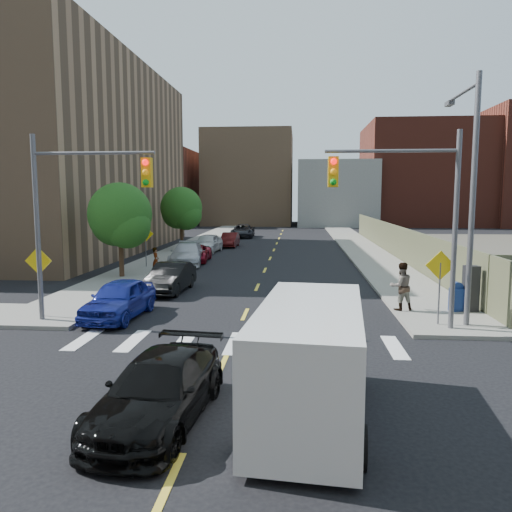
% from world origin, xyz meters
% --- Properties ---
extents(ground, '(160.00, 160.00, 0.00)m').
position_xyz_m(ground, '(0.00, 0.00, 0.00)').
color(ground, black).
rests_on(ground, ground).
extents(sidewalk_nw, '(3.50, 73.00, 0.15)m').
position_xyz_m(sidewalk_nw, '(-7.75, 41.50, 0.07)').
color(sidewalk_nw, gray).
rests_on(sidewalk_nw, ground).
extents(sidewalk_ne, '(3.50, 73.00, 0.15)m').
position_xyz_m(sidewalk_ne, '(7.75, 41.50, 0.07)').
color(sidewalk_ne, gray).
rests_on(sidewalk_ne, ground).
extents(fence_north, '(0.12, 44.00, 2.50)m').
position_xyz_m(fence_north, '(9.60, 28.00, 1.25)').
color(fence_north, '#575A3F').
rests_on(fence_north, ground).
extents(building_nw, '(22.00, 30.00, 16.00)m').
position_xyz_m(building_nw, '(-22.00, 30.00, 8.00)').
color(building_nw, '#8C6B4C').
rests_on(building_nw, ground).
extents(bg_bldg_west, '(14.00, 18.00, 12.00)m').
position_xyz_m(bg_bldg_west, '(-22.00, 70.00, 6.00)').
color(bg_bldg_west, '#592319').
rests_on(bg_bldg_west, ground).
extents(bg_bldg_midwest, '(14.00, 16.00, 15.00)m').
position_xyz_m(bg_bldg_midwest, '(-6.00, 72.00, 7.50)').
color(bg_bldg_midwest, '#8C6B4C').
rests_on(bg_bldg_midwest, ground).
extents(bg_bldg_center, '(12.00, 16.00, 10.00)m').
position_xyz_m(bg_bldg_center, '(8.00, 70.00, 5.00)').
color(bg_bldg_center, gray).
rests_on(bg_bldg_center, ground).
extents(bg_bldg_east, '(18.00, 18.00, 16.00)m').
position_xyz_m(bg_bldg_east, '(22.00, 72.00, 8.00)').
color(bg_bldg_east, '#592319').
rests_on(bg_bldg_east, ground).
extents(signal_nw, '(4.59, 0.30, 7.00)m').
position_xyz_m(signal_nw, '(-5.98, 6.00, 4.53)').
color(signal_nw, '#59595E').
rests_on(signal_nw, ground).
extents(signal_ne, '(4.59, 0.30, 7.00)m').
position_xyz_m(signal_ne, '(5.98, 6.00, 4.53)').
color(signal_ne, '#59595E').
rests_on(signal_ne, ground).
extents(streetlight_ne, '(0.25, 3.70, 9.00)m').
position_xyz_m(streetlight_ne, '(8.20, 6.90, 5.22)').
color(streetlight_ne, '#59595E').
rests_on(streetlight_ne, ground).
extents(warn_sign_nw, '(1.06, 0.06, 2.83)m').
position_xyz_m(warn_sign_nw, '(-7.80, 6.50, 1.99)').
color(warn_sign_nw, '#59595E').
rests_on(warn_sign_nw, ground).
extents(warn_sign_ne, '(1.06, 0.06, 2.83)m').
position_xyz_m(warn_sign_ne, '(7.20, 6.50, 1.99)').
color(warn_sign_ne, '#59595E').
rests_on(warn_sign_ne, ground).
extents(warn_sign_midwest, '(1.06, 0.06, 2.83)m').
position_xyz_m(warn_sign_midwest, '(-7.80, 20.00, 1.99)').
color(warn_sign_midwest, '#59595E').
rests_on(warn_sign_midwest, ground).
extents(tree_west_near, '(3.66, 3.64, 5.52)m').
position_xyz_m(tree_west_near, '(-8.00, 16.05, 3.48)').
color(tree_west_near, '#332114').
rests_on(tree_west_near, ground).
extents(tree_west_far, '(3.66, 3.64, 5.52)m').
position_xyz_m(tree_west_far, '(-8.00, 31.05, 3.48)').
color(tree_west_far, '#332114').
rests_on(tree_west_far, ground).
extents(parked_car_blue, '(2.03, 4.53, 1.51)m').
position_xyz_m(parked_car_blue, '(-4.85, 7.00, 0.76)').
color(parked_car_blue, navy).
rests_on(parked_car_blue, ground).
extents(parked_car_black, '(1.76, 4.45, 1.44)m').
position_xyz_m(parked_car_black, '(-4.20, 12.36, 0.72)').
color(parked_car_black, black).
rests_on(parked_car_black, ground).
extents(parked_car_red, '(2.23, 4.51, 1.23)m').
position_xyz_m(parked_car_red, '(-5.34, 23.59, 0.61)').
color(parked_car_red, maroon).
rests_on(parked_car_red, ground).
extents(parked_car_silver, '(2.60, 5.43, 1.53)m').
position_xyz_m(parked_car_silver, '(-5.50, 22.00, 0.76)').
color(parked_car_silver, '#B7B9BF').
rests_on(parked_car_silver, ground).
extents(parked_car_white, '(2.26, 4.75, 1.57)m').
position_xyz_m(parked_car_white, '(-5.50, 29.65, 0.78)').
color(parked_car_white, silver).
rests_on(parked_car_white, ground).
extents(parked_car_maroon, '(1.43, 4.01, 1.32)m').
position_xyz_m(parked_car_maroon, '(-4.24, 34.33, 0.66)').
color(parked_car_maroon, '#410D0D').
rests_on(parked_car_maroon, ground).
extents(parked_car_grey, '(2.61, 5.39, 1.48)m').
position_xyz_m(parked_car_grey, '(-4.20, 44.92, 0.74)').
color(parked_car_grey, '#222227').
rests_on(parked_car_grey, ground).
extents(black_sedan, '(2.40, 4.93, 1.38)m').
position_xyz_m(black_sedan, '(-0.80, -1.70, 0.69)').
color(black_sedan, black).
rests_on(black_sedan, ground).
extents(cargo_van, '(2.71, 5.67, 2.51)m').
position_xyz_m(cargo_van, '(2.40, -1.13, 1.32)').
color(cargo_van, silver).
rests_on(cargo_van, ground).
extents(mailbox, '(0.55, 0.47, 1.19)m').
position_xyz_m(mailbox, '(8.50, 8.70, 0.73)').
color(mailbox, navy).
rests_on(mailbox, sidewalk_ne).
extents(payphone, '(0.61, 0.53, 1.85)m').
position_xyz_m(payphone, '(9.05, 8.71, 1.07)').
color(payphone, black).
rests_on(payphone, sidewalk_ne).
extents(pedestrian_west, '(0.48, 0.64, 1.58)m').
position_xyz_m(pedestrian_west, '(-6.30, 17.08, 0.94)').
color(pedestrian_west, gray).
rests_on(pedestrian_west, sidewalk_nw).
extents(pedestrian_east, '(1.09, 0.94, 1.96)m').
position_xyz_m(pedestrian_east, '(6.30, 8.68, 1.13)').
color(pedestrian_east, gray).
rests_on(pedestrian_east, sidewalk_ne).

